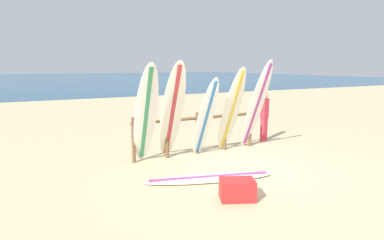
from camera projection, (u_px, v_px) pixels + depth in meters
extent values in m
plane|color=#D3BC8C|center=(246.00, 168.00, 7.39)|extent=(120.00, 120.00, 0.00)
cube|color=navy|center=(49.00, 79.00, 57.99)|extent=(120.00, 80.00, 0.01)
cylinder|color=brown|center=(133.00, 140.00, 7.74)|extent=(0.09, 0.09, 1.11)
cylinder|color=brown|center=(167.00, 136.00, 8.15)|extent=(0.09, 0.09, 1.11)
cylinder|color=brown|center=(197.00, 133.00, 8.55)|extent=(0.09, 0.09, 1.11)
cylinder|color=brown|center=(225.00, 130.00, 8.95)|extent=(0.09, 0.09, 1.11)
cylinder|color=brown|center=(250.00, 127.00, 9.35)|extent=(0.09, 0.09, 1.11)
cylinder|color=brown|center=(197.00, 118.00, 8.48)|extent=(3.60, 0.08, 0.08)
ellipsoid|color=white|center=(146.00, 115.00, 7.38)|extent=(0.62, 1.23, 2.42)
cube|color=#388C59|center=(146.00, 115.00, 7.38)|extent=(0.18, 1.11, 2.23)
ellipsoid|color=white|center=(172.00, 112.00, 7.77)|extent=(0.62, 1.16, 2.46)
cube|color=#B73338|center=(172.00, 112.00, 7.77)|extent=(0.16, 1.06, 2.27)
ellipsoid|color=white|center=(205.00, 117.00, 8.14)|extent=(0.64, 0.94, 2.06)
cube|color=#3372B2|center=(205.00, 117.00, 8.14)|extent=(0.21, 0.83, 1.91)
ellipsoid|color=silver|center=(231.00, 110.00, 8.55)|extent=(0.64, 0.98, 2.31)
cube|color=gold|center=(231.00, 110.00, 8.55)|extent=(0.18, 0.88, 2.13)
ellipsoid|color=white|center=(256.00, 105.00, 8.85)|extent=(0.64, 1.10, 2.50)
cube|color=#A53F8C|center=(256.00, 105.00, 8.85)|extent=(0.20, 0.98, 2.31)
ellipsoid|color=white|center=(209.00, 178.00, 6.65)|extent=(2.77, 1.28, 0.07)
cube|color=#A53F8C|center=(209.00, 178.00, 6.65)|extent=(2.43, 0.77, 0.08)
cube|color=#D8333F|center=(264.00, 130.00, 10.04)|extent=(0.23, 0.18, 0.72)
cube|color=#D8333F|center=(265.00, 108.00, 9.93)|extent=(0.28, 0.22, 0.61)
sphere|color=tan|center=(265.00, 95.00, 9.86)|extent=(0.21, 0.21, 0.21)
cube|color=red|center=(237.00, 190.00, 5.65)|extent=(0.71, 0.61, 0.36)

